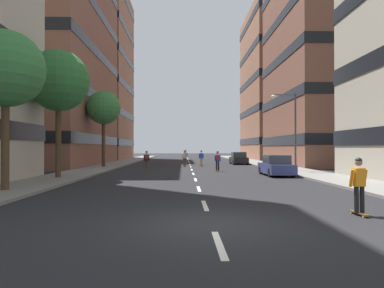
{
  "coord_description": "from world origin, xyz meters",
  "views": [
    {
      "loc": [
        -0.76,
        -9.45,
        2.08
      ],
      "look_at": [
        0.0,
        22.3,
        2.41
      ],
      "focal_mm": 32.46,
      "sensor_mm": 36.0,
      "label": 1
    }
  ],
  "objects": [
    {
      "name": "sidewalk_left",
      "position": [
        -8.99,
        32.67,
        0.07
      ],
      "size": [
        3.39,
        79.87,
        0.14
      ],
      "primitive_type": "cube",
      "color": "gray",
      "rests_on": "ground_plane"
    },
    {
      "name": "skater_0",
      "position": [
        -0.66,
        28.21,
        1.02
      ],
      "size": [
        0.54,
        0.9,
        1.78
      ],
      "color": "brown",
      "rests_on": "ground_plane"
    },
    {
      "name": "building_left_mid",
      "position": [
        -17.64,
        31.66,
        12.58
      ],
      "size": [
        14.04,
        21.22,
        24.97
      ],
      "color": "brown",
      "rests_on": "ground_plane"
    },
    {
      "name": "skater_5",
      "position": [
        -4.19,
        22.58,
        1.02
      ],
      "size": [
        0.54,
        0.91,
        1.78
      ],
      "color": "brown",
      "rests_on": "ground_plane"
    },
    {
      "name": "lane_markings",
      "position": [
        0.0,
        30.5,
        0.0
      ],
      "size": [
        0.16,
        67.2,
        0.01
      ],
      "color": "silver",
      "rests_on": "ground_plane"
    },
    {
      "name": "building_right_mid",
      "position": [
        17.64,
        31.66,
        12.16
      ],
      "size": [
        14.04,
        17.47,
        24.14
      ],
      "color": "brown",
      "rests_on": "ground_plane"
    },
    {
      "name": "street_tree_near",
      "position": [
        -8.99,
        6.71,
        5.68
      ],
      "size": [
        3.54,
        3.54,
        7.36
      ],
      "color": "#4C3823",
      "rests_on": "sidewalk_left"
    },
    {
      "name": "street_tree_mid",
      "position": [
        -8.99,
        13.47,
        6.44
      ],
      "size": [
        4.02,
        4.02,
        8.35
      ],
      "color": "#4C3823",
      "rests_on": "sidewalk_left"
    },
    {
      "name": "building_right_far",
      "position": [
        17.64,
        51.48,
        13.14
      ],
      "size": [
        14.04,
        18.02,
        26.09
      ],
      "color": "#9E6B51",
      "rests_on": "ground_plane"
    },
    {
      "name": "parked_car_near",
      "position": [
        6.09,
        16.08,
        0.7
      ],
      "size": [
        1.82,
        4.4,
        1.52
      ],
      "color": "navy",
      "rests_on": "ground_plane"
    },
    {
      "name": "building_left_far",
      "position": [
        -17.64,
        51.48,
        14.77
      ],
      "size": [
        14.04,
        16.15,
        29.36
      ],
      "color": "#9E6B51",
      "rests_on": "ground_plane"
    },
    {
      "name": "ground_plane",
      "position": [
        0.0,
        29.04,
        0.0
      ],
      "size": [
        174.26,
        174.26,
        0.0
      ],
      "primitive_type": "plane",
      "color": "black"
    },
    {
      "name": "skater_1",
      "position": [
        2.22,
        20.99,
        1.02
      ],
      "size": [
        0.57,
        0.92,
        1.78
      ],
      "color": "brown",
      "rests_on": "ground_plane"
    },
    {
      "name": "parked_car_mid",
      "position": [
        6.09,
        33.69,
        0.7
      ],
      "size": [
        1.82,
        4.4,
        1.52
      ],
      "color": "black",
      "rests_on": "ground_plane"
    },
    {
      "name": "skater_4",
      "position": [
        4.62,
        1.07,
        0.98
      ],
      "size": [
        0.55,
        0.91,
        1.78
      ],
      "color": "brown",
      "rests_on": "ground_plane"
    },
    {
      "name": "streetlamp_right",
      "position": [
        8.28,
        19.49,
        4.14
      ],
      "size": [
        2.13,
        0.3,
        6.5
      ],
      "color": "#3F3F44",
      "rests_on": "sidewalk_right"
    },
    {
      "name": "street_tree_far",
      "position": [
        -8.99,
        26.28,
        6.13
      ],
      "size": [
        3.45,
        3.45,
        7.77
      ],
      "color": "#4C3823",
      "rests_on": "sidewalk_left"
    },
    {
      "name": "skater_3",
      "position": [
        1.21,
        29.5,
        0.98
      ],
      "size": [
        0.56,
        0.92,
        1.78
      ],
      "color": "brown",
      "rests_on": "ground_plane"
    },
    {
      "name": "sidewalk_right",
      "position": [
        8.99,
        32.67,
        0.07
      ],
      "size": [
        3.39,
        79.87,
        0.14
      ],
      "primitive_type": "cube",
      "color": "gray",
      "rests_on": "ground_plane"
    },
    {
      "name": "skater_2",
      "position": [
        -0.52,
        33.77,
        1.02
      ],
      "size": [
        0.55,
        0.92,
        1.78
      ],
      "color": "brown",
      "rests_on": "ground_plane"
    }
  ]
}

